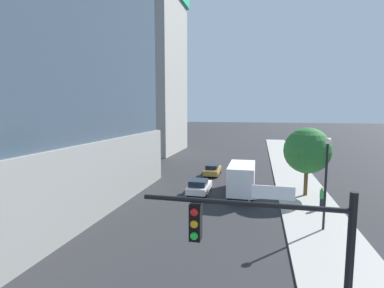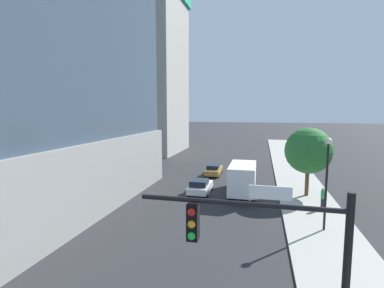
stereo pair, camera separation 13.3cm
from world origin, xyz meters
name	(u,v)px [view 2 (the right image)]	position (x,y,z in m)	size (l,w,h in m)	color
sidewalk	(315,216)	(8.20, 20.00, 0.07)	(4.90, 120.00, 0.15)	#9E9B93
construction_building	(143,62)	(-19.29, 51.36, 17.76)	(15.89, 16.27, 42.52)	#9E9B93
traffic_light_pole	(273,257)	(4.36, 4.02, 4.43)	(5.60, 0.48, 6.21)	black
street_lamp	(327,171)	(8.31, 17.13, 4.26)	(0.44, 0.44, 6.35)	black
street_tree	(308,151)	(8.34, 25.53, 4.49)	(4.39, 4.39, 6.55)	brown
car_white	(200,186)	(-1.90, 24.22, 0.72)	(1.94, 4.08, 1.47)	silver
car_gold	(214,170)	(-1.90, 32.72, 0.69)	(1.76, 4.26, 1.42)	#AD8938
box_truck	(243,177)	(2.31, 24.75, 1.81)	(2.40, 7.53, 3.21)	#B21E1E
pedestrian_green_shirt	(323,198)	(9.05, 21.64, 1.08)	(0.34, 0.34, 1.81)	black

